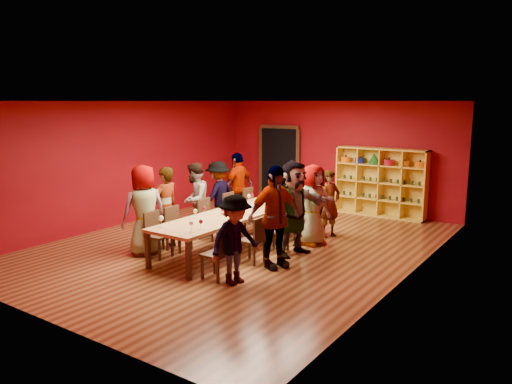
{
  "coord_description": "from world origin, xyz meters",
  "views": [
    {
      "loc": [
        6.02,
        -8.19,
        3.01
      ],
      "look_at": [
        0.28,
        0.15,
        1.15
      ],
      "focal_mm": 35.0,
      "sensor_mm": 36.0,
      "label": 1
    }
  ],
  "objects_px": {
    "chair_person_right_1": "(255,237)",
    "chair_person_right_4": "(317,213)",
    "chair_person_left_0": "(156,232)",
    "person_left_0": "(144,210)",
    "person_left_4": "(238,187)",
    "person_right_3": "(313,205)",
    "shelving_unit": "(381,179)",
    "chair_person_left_1": "(176,226)",
    "chair_person_right_3": "(301,220)",
    "wine_bottle": "(286,194)",
    "person_right_0": "(235,240)",
    "spittoon_bowl": "(229,210)",
    "tasting_table": "(241,213)",
    "chair_person_right_0": "(220,251)",
    "person_right_1": "(274,217)",
    "person_right_2": "(294,208)",
    "person_left_3": "(218,195)",
    "person_left_2": "(195,200)",
    "person_left_1": "(166,208)",
    "chair_person_left_3": "(232,210)",
    "chair_person_right_2": "(280,228)",
    "chair_person_left_2": "(208,217)",
    "person_right_4": "(330,204)"
  },
  "relations": [
    {
      "from": "person_left_3",
      "to": "person_right_1",
      "type": "relative_size",
      "value": 0.86
    },
    {
      "from": "shelving_unit",
      "to": "person_left_0",
      "type": "relative_size",
      "value": 1.34
    },
    {
      "from": "person_left_3",
      "to": "person_right_0",
      "type": "distance_m",
      "value": 3.75
    },
    {
      "from": "chair_person_left_3",
      "to": "chair_person_left_0",
      "type": "bearing_deg",
      "value": -90.0
    },
    {
      "from": "chair_person_right_3",
      "to": "chair_person_right_0",
      "type": "bearing_deg",
      "value": -90.0
    },
    {
      "from": "person_right_1",
      "to": "chair_person_left_3",
      "type": "bearing_deg",
      "value": 75.29
    },
    {
      "from": "shelving_unit",
      "to": "person_left_4",
      "type": "bearing_deg",
      "value": -135.87
    },
    {
      "from": "chair_person_left_0",
      "to": "chair_person_left_2",
      "type": "distance_m",
      "value": 1.56
    },
    {
      "from": "person_left_4",
      "to": "person_right_3",
      "type": "xyz_separation_m",
      "value": [
        2.51,
        -0.75,
        -0.02
      ]
    },
    {
      "from": "shelving_unit",
      "to": "spittoon_bowl",
      "type": "height_order",
      "value": "shelving_unit"
    },
    {
      "from": "person_left_0",
      "to": "spittoon_bowl",
      "type": "distance_m",
      "value": 1.67
    },
    {
      "from": "person_left_0",
      "to": "chair_person_left_3",
      "type": "xyz_separation_m",
      "value": [
        0.31,
        2.45,
        -0.4
      ]
    },
    {
      "from": "tasting_table",
      "to": "chair_person_left_1",
      "type": "xyz_separation_m",
      "value": [
        -0.91,
        -1.0,
        -0.2
      ]
    },
    {
      "from": "chair_person_left_2",
      "to": "person_left_2",
      "type": "relative_size",
      "value": 0.54
    },
    {
      "from": "person_left_1",
      "to": "wine_bottle",
      "type": "bearing_deg",
      "value": 152.54
    },
    {
      "from": "chair_person_right_0",
      "to": "chair_person_right_3",
      "type": "distance_m",
      "value": 2.79
    },
    {
      "from": "person_right_1",
      "to": "chair_person_right_2",
      "type": "height_order",
      "value": "person_right_1"
    },
    {
      "from": "person_left_2",
      "to": "person_left_3",
      "type": "xyz_separation_m",
      "value": [
        -0.05,
        0.89,
        -0.03
      ]
    },
    {
      "from": "person_right_0",
      "to": "wine_bottle",
      "type": "height_order",
      "value": "person_right_0"
    },
    {
      "from": "person_right_3",
      "to": "chair_person_right_4",
      "type": "relative_size",
      "value": 1.92
    },
    {
      "from": "chair_person_right_0",
      "to": "person_right_1",
      "type": "relative_size",
      "value": 0.47
    },
    {
      "from": "tasting_table",
      "to": "chair_person_right_4",
      "type": "distance_m",
      "value": 1.92
    },
    {
      "from": "spittoon_bowl",
      "to": "shelving_unit",
      "type": "bearing_deg",
      "value": 73.33
    },
    {
      "from": "chair_person_right_2",
      "to": "chair_person_left_2",
      "type": "bearing_deg",
      "value": -177.68
    },
    {
      "from": "person_right_2",
      "to": "chair_person_right_4",
      "type": "height_order",
      "value": "person_right_2"
    },
    {
      "from": "person_left_4",
      "to": "person_left_0",
      "type": "bearing_deg",
      "value": 4.52
    },
    {
      "from": "chair_person_left_0",
      "to": "chair_person_right_3",
      "type": "xyz_separation_m",
      "value": [
        1.82,
        2.49,
        0.0
      ]
    },
    {
      "from": "person_left_3",
      "to": "person_right_1",
      "type": "distance_m",
      "value": 3.14
    },
    {
      "from": "chair_person_right_1",
      "to": "chair_person_right_4",
      "type": "xyz_separation_m",
      "value": [
        0.0,
        2.47,
        0.0
      ]
    },
    {
      "from": "chair_person_left_0",
      "to": "spittoon_bowl",
      "type": "relative_size",
      "value": 2.72
    },
    {
      "from": "chair_person_left_0",
      "to": "person_left_0",
      "type": "xyz_separation_m",
      "value": [
        -0.31,
        0.0,
        0.4
      ]
    },
    {
      "from": "person_right_0",
      "to": "chair_person_right_1",
      "type": "xyz_separation_m",
      "value": [
        -0.33,
        1.06,
        -0.26
      ]
    },
    {
      "from": "chair_person_left_3",
      "to": "person_left_3",
      "type": "height_order",
      "value": "person_left_3"
    },
    {
      "from": "chair_person_right_1",
      "to": "wine_bottle",
      "type": "relative_size",
      "value": 2.57
    },
    {
      "from": "chair_person_right_3",
      "to": "chair_person_right_4",
      "type": "distance_m",
      "value": 0.74
    },
    {
      "from": "chair_person_right_3",
      "to": "wine_bottle",
      "type": "relative_size",
      "value": 2.57
    },
    {
      "from": "chair_person_right_2",
      "to": "chair_person_right_4",
      "type": "relative_size",
      "value": 1.0
    },
    {
      "from": "chair_person_right_2",
      "to": "person_right_4",
      "type": "relative_size",
      "value": 0.59
    },
    {
      "from": "person_left_3",
      "to": "chair_person_left_3",
      "type": "bearing_deg",
      "value": 88.35
    },
    {
      "from": "shelving_unit",
      "to": "chair_person_left_1",
      "type": "xyz_separation_m",
      "value": [
        -2.31,
        -5.32,
        -0.49
      ]
    },
    {
      "from": "chair_person_right_3",
      "to": "wine_bottle",
      "type": "height_order",
      "value": "wine_bottle"
    },
    {
      "from": "tasting_table",
      "to": "chair_person_right_3",
      "type": "distance_m",
      "value": 1.32
    },
    {
      "from": "person_left_2",
      "to": "chair_person_right_4",
      "type": "relative_size",
      "value": 1.87
    },
    {
      "from": "chair_person_right_2",
      "to": "spittoon_bowl",
      "type": "height_order",
      "value": "spittoon_bowl"
    },
    {
      "from": "person_left_0",
      "to": "person_right_0",
      "type": "bearing_deg",
      "value": 105.35
    },
    {
      "from": "person_right_3",
      "to": "person_right_4",
      "type": "relative_size",
      "value": 1.14
    },
    {
      "from": "person_right_0",
      "to": "person_right_4",
      "type": "distance_m",
      "value": 3.53
    },
    {
      "from": "shelving_unit",
      "to": "person_right_2",
      "type": "distance_m",
      "value": 4.24
    },
    {
      "from": "person_left_3",
      "to": "person_left_4",
      "type": "bearing_deg",
      "value": 177.99
    },
    {
      "from": "person_left_1",
      "to": "person_left_2",
      "type": "xyz_separation_m",
      "value": [
        -0.09,
        1.0,
        -0.01
      ]
    }
  ]
}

